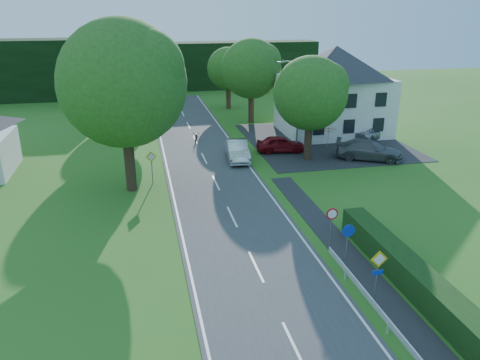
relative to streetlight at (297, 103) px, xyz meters
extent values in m
cube|color=#3C3C3E|center=(-8.06, -10.00, -4.44)|extent=(7.00, 80.00, 0.04)
cube|color=#262528|center=(3.94, 3.00, -4.44)|extent=(14.00, 16.00, 0.04)
cube|color=white|center=(-11.31, -10.00, -4.42)|extent=(0.12, 80.00, 0.01)
cube|color=white|center=(-4.81, -10.00, -4.42)|extent=(0.12, 80.00, 0.01)
cube|color=black|center=(-0.06, 36.00, -0.96)|extent=(30.00, 5.00, 7.00)
cube|color=silver|center=(5.94, 6.00, -1.66)|extent=(10.00, 8.00, 5.60)
pyramid|color=#26262B|center=(5.94, 6.00, 2.64)|extent=(10.60, 8.40, 3.00)
cylinder|color=slate|center=(0.14, 0.00, -0.46)|extent=(0.16, 0.16, 8.00)
cylinder|color=slate|center=(-0.66, 0.00, 3.44)|extent=(1.70, 0.10, 0.10)
cube|color=slate|center=(-1.56, 0.00, 3.39)|extent=(0.50, 0.18, 0.12)
cylinder|color=slate|center=(-3.76, -22.00, -3.26)|extent=(0.07, 0.07, 2.40)
cube|color=#E3B10B|center=(-3.76, -22.03, -2.26)|extent=(0.78, 0.04, 0.78)
cube|color=white|center=(-3.76, -22.03, -2.26)|extent=(0.57, 0.05, 0.57)
cube|color=#0C31B8|center=(-3.76, -22.03, -2.91)|extent=(0.50, 0.04, 0.22)
cylinder|color=slate|center=(-3.76, -19.00, -3.36)|extent=(0.07, 0.07, 2.20)
cylinder|color=#0C31B8|center=(-3.76, -19.03, -2.41)|extent=(0.64, 0.04, 0.64)
cylinder|color=slate|center=(-3.76, -17.00, -3.36)|extent=(0.07, 0.07, 2.20)
cylinder|color=red|center=(-3.76, -17.03, -2.41)|extent=(0.64, 0.04, 0.64)
cylinder|color=white|center=(-3.76, -17.05, -2.41)|extent=(0.48, 0.04, 0.48)
cylinder|color=slate|center=(-12.56, -5.00, -3.36)|extent=(0.07, 0.07, 2.20)
cube|color=#E3B10B|center=(-12.56, -5.03, -2.41)|extent=(0.78, 0.04, 0.78)
cube|color=white|center=(-12.56, -5.03, -2.41)|extent=(0.57, 0.05, 0.57)
imported|color=silver|center=(-5.36, -0.90, -3.62)|extent=(2.12, 4.99, 1.60)
imported|color=black|center=(-8.04, 5.32, -3.94)|extent=(0.99, 1.95, 0.98)
imported|color=maroon|center=(-1.19, 0.44, -3.70)|extent=(4.42, 2.27, 1.44)
imported|color=#55575B|center=(5.47, -3.17, -3.63)|extent=(5.90, 4.46, 1.59)
imported|color=#AFAEB6|center=(8.82, 2.89, -3.77)|extent=(5.17, 4.19, 1.31)
imported|color=#CB3F10|center=(3.40, 0.72, -3.47)|extent=(2.57, 2.60, 1.91)
camera|label=1|loc=(-13.15, -37.61, 7.71)|focal=35.00mm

